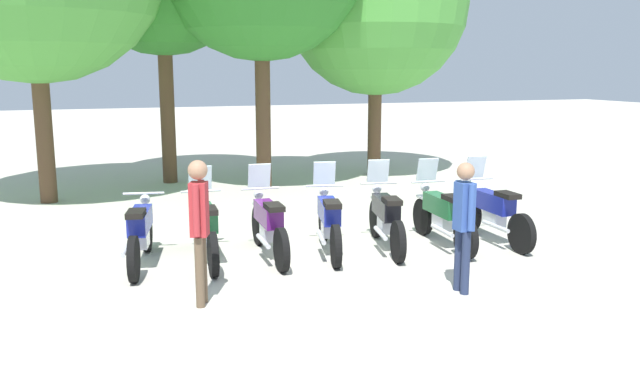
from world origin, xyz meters
name	(u,v)px	position (x,y,z in m)	size (l,w,h in m)	color
ground_plane	(331,254)	(0.00, 0.00, 0.00)	(80.00, 80.00, 0.00)	#BCB7A8
motorcycle_0	(140,232)	(-2.84, 0.41, 0.50)	(0.75, 2.17, 0.99)	black
motorcycle_1	(206,227)	(-1.89, 0.30, 0.52)	(0.62, 2.19, 1.37)	black
motorcycle_2	(268,224)	(-0.95, 0.21, 0.52)	(0.62, 2.19, 1.37)	black
motorcycle_3	(329,220)	(0.01, 0.11, 0.52)	(0.78, 2.16, 1.37)	black
motorcycle_4	(386,217)	(0.95, 0.03, 0.52)	(0.76, 2.16, 1.37)	black
motorcycle_5	(442,214)	(1.89, -0.12, 0.52)	(0.62, 2.19, 1.37)	black
motorcycle_6	(493,211)	(2.84, -0.16, 0.52)	(0.62, 2.19, 1.37)	black
person_0	(199,220)	(-2.28, -1.57, 1.07)	(0.31, 0.40, 1.80)	brown
person_1	(464,217)	(0.98, -2.23, 1.00)	(0.23, 0.40, 1.70)	#232D4C
tree_3	(376,4)	(3.84, 6.92, 4.51)	(4.77, 4.77, 6.90)	brown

